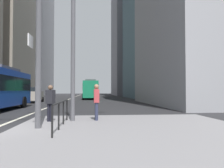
% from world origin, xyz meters
% --- Properties ---
extents(ground_plane, '(160.00, 160.00, 0.00)m').
position_xyz_m(ground_plane, '(0.00, 20.00, 0.00)').
color(ground_plane, '#28282B').
extents(median_island, '(9.00, 10.00, 0.15)m').
position_xyz_m(median_island, '(5.50, -1.00, 0.07)').
color(median_island, gray).
rests_on(median_island, ground).
extents(lane_centre_line, '(0.20, 80.00, 0.01)m').
position_xyz_m(lane_centre_line, '(0.00, 30.00, 0.01)').
color(lane_centre_line, beige).
rests_on(lane_centre_line, ground).
extents(office_tower_left_far, '(10.09, 21.57, 46.01)m').
position_xyz_m(office_tower_left_far, '(-16.00, 68.76, 23.00)').
color(office_tower_left_far, '#9E9EA3').
rests_on(office_tower_left_far, ground).
extents(office_tower_right_mid, '(10.77, 19.32, 36.83)m').
position_xyz_m(office_tower_right_mid, '(17.00, 36.65, 18.42)').
color(office_tower_right_mid, slate).
rests_on(office_tower_right_mid, ground).
extents(office_tower_right_far, '(12.80, 18.80, 53.66)m').
position_xyz_m(office_tower_right_far, '(17.00, 58.71, 26.83)').
color(office_tower_right_far, gray).
rests_on(office_tower_right_far, ground).
extents(city_bus_red_receding, '(2.84, 10.68, 3.40)m').
position_xyz_m(city_bus_red_receding, '(3.67, 31.62, 1.84)').
color(city_bus_red_receding, '#198456').
rests_on(city_bus_red_receding, ground).
extents(car_oncoming_mid, '(2.08, 4.28, 1.94)m').
position_xyz_m(car_oncoming_mid, '(-3.56, 20.48, 0.99)').
color(car_oncoming_mid, '#B2A899').
rests_on(car_oncoming_mid, ground).
extents(car_receding_near, '(2.21, 4.14, 1.94)m').
position_xyz_m(car_receding_near, '(3.57, 44.93, 0.99)').
color(car_receding_near, black).
rests_on(car_receding_near, ground).
extents(street_lamp_post, '(5.50, 0.32, 8.00)m').
position_xyz_m(street_lamp_post, '(3.09, 1.87, 5.28)').
color(street_lamp_post, '#56565B').
rests_on(street_lamp_post, median_island).
extents(pedestrian_railing, '(0.06, 3.94, 0.98)m').
position_xyz_m(pedestrian_railing, '(2.80, 0.17, 0.86)').
color(pedestrian_railing, black).
rests_on(pedestrian_railing, median_island).
extents(pedestrian_waiting, '(0.45, 0.39, 1.64)m').
position_xyz_m(pedestrian_waiting, '(2.10, 1.71, 1.05)').
color(pedestrian_waiting, black).
rests_on(pedestrian_waiting, median_island).
extents(pedestrian_walking, '(0.26, 0.39, 1.69)m').
position_xyz_m(pedestrian_walking, '(4.18, 1.94, 1.09)').
color(pedestrian_walking, '#2D334C').
rests_on(pedestrian_walking, median_island).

